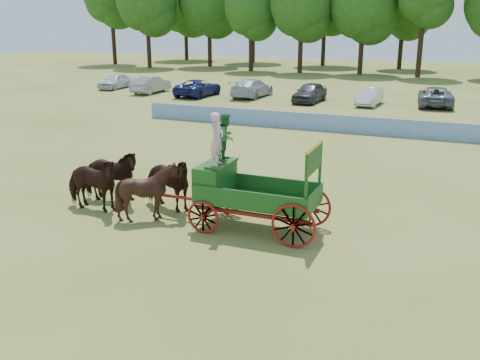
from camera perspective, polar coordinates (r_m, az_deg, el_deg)
name	(u,v)px	position (r m, az deg, el deg)	size (l,w,h in m)	color
ground	(236,244)	(16.46, -0.48, -6.85)	(160.00, 160.00, 0.00)	#9D8D47
horse_lead_left	(91,184)	(19.65, -15.58, -0.40)	(1.08, 2.37, 2.01)	black
horse_lead_right	(110,176)	(20.48, -13.71, 0.44)	(1.08, 2.37, 2.01)	black
horse_wheel_left	(150,192)	(18.31, -9.63, -1.25)	(1.62, 1.82, 2.01)	black
horse_wheel_right	(166,183)	(19.20, -7.90, -0.33)	(1.08, 2.37, 2.01)	black
farm_dray	(236,178)	(17.27, -0.39, 0.19)	(6.00, 2.00, 3.83)	maroon
sponsor_banner	(336,123)	(33.17, 10.22, 5.95)	(26.00, 0.08, 1.05)	#1D439E
parked_cars	(342,94)	(45.07, 10.79, 9.05)	(47.02, 7.67, 1.64)	silver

